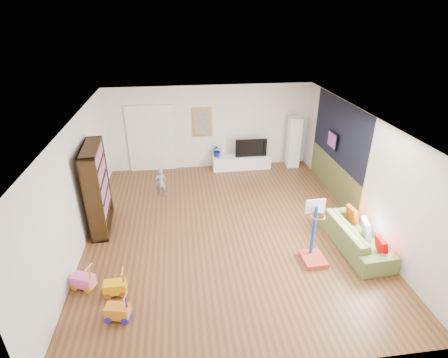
{
  "coord_description": "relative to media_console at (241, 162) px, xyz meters",
  "views": [
    {
      "loc": [
        -0.98,
        -6.99,
        4.85
      ],
      "look_at": [
        0.0,
        0.4,
        1.15
      ],
      "focal_mm": 28.0,
      "sensor_mm": 36.0,
      "label": 1
    }
  ],
  "objects": [
    {
      "name": "floor",
      "position": [
        -0.99,
        -3.45,
        -0.22
      ],
      "size": [
        6.5,
        7.5,
        0.0
      ],
      "primitive_type": "cube",
      "color": "brown",
      "rests_on": "ground"
    },
    {
      "name": "ceiling",
      "position": [
        -0.99,
        -3.45,
        2.48
      ],
      "size": [
        6.5,
        7.5,
        0.0
      ],
      "primitive_type": "cube",
      "color": "white",
      "rests_on": "ground"
    },
    {
      "name": "wall_back",
      "position": [
        -0.99,
        0.3,
        1.13
      ],
      "size": [
        6.5,
        0.0,
        2.7
      ],
      "primitive_type": "cube",
      "color": "silver",
      "rests_on": "ground"
    },
    {
      "name": "wall_front",
      "position": [
        -0.99,
        -7.2,
        1.13
      ],
      "size": [
        6.5,
        0.0,
        2.7
      ],
      "primitive_type": "cube",
      "color": "silver",
      "rests_on": "ground"
    },
    {
      "name": "wall_left",
      "position": [
        -4.24,
        -3.45,
        1.13
      ],
      "size": [
        0.0,
        7.5,
        2.7
      ],
      "primitive_type": "cube",
      "color": "silver",
      "rests_on": "ground"
    },
    {
      "name": "wall_right",
      "position": [
        2.26,
        -3.45,
        1.13
      ],
      "size": [
        0.0,
        7.5,
        2.7
      ],
      "primitive_type": "cube",
      "color": "silver",
      "rests_on": "ground"
    },
    {
      "name": "navy_accent",
      "position": [
        2.25,
        -2.05,
        1.63
      ],
      "size": [
        0.01,
        3.2,
        1.7
      ],
      "primitive_type": "cube",
      "color": "black",
      "rests_on": "wall_right"
    },
    {
      "name": "olive_wainscot",
      "position": [
        2.25,
        -2.05,
        0.28
      ],
      "size": [
        0.01,
        3.2,
        1.0
      ],
      "primitive_type": "cube",
      "color": "brown",
      "rests_on": "wall_right"
    },
    {
      "name": "doorway",
      "position": [
        -2.89,
        0.26,
        0.83
      ],
      "size": [
        1.45,
        0.06,
        2.1
      ],
      "primitive_type": "cube",
      "color": "white",
      "rests_on": "ground"
    },
    {
      "name": "painting_back",
      "position": [
        -1.24,
        0.26,
        1.33
      ],
      "size": [
        0.62,
        0.06,
        0.92
      ],
      "primitive_type": "cube",
      "color": "gold",
      "rests_on": "wall_back"
    },
    {
      "name": "artwork_right",
      "position": [
        2.18,
        -1.85,
        1.33
      ],
      "size": [
        0.04,
        0.56,
        0.46
      ],
      "primitive_type": "cube",
      "color": "#7F3F8C",
      "rests_on": "wall_right"
    },
    {
      "name": "media_console",
      "position": [
        0.0,
        0.0,
        0.0
      ],
      "size": [
        1.91,
        0.5,
        0.44
      ],
      "primitive_type": "cube",
      "rotation": [
        0.0,
        0.0,
        0.01
      ],
      "color": "white",
      "rests_on": "ground"
    },
    {
      "name": "tall_cabinet",
      "position": [
        1.72,
        -0.03,
        0.62
      ],
      "size": [
        0.41,
        0.41,
        1.68
      ],
      "primitive_type": "cube",
      "rotation": [
        0.0,
        0.0,
        -0.04
      ],
      "color": "white",
      "rests_on": "ground"
    },
    {
      "name": "bookshelf",
      "position": [
        -3.95,
        -2.93,
        0.82
      ],
      "size": [
        0.47,
        1.45,
        2.08
      ],
      "primitive_type": "cube",
      "rotation": [
        0.0,
        0.0,
        0.07
      ],
      "color": "black",
      "rests_on": "ground"
    },
    {
      "name": "sofa",
      "position": [
        1.75,
        -4.54,
        0.08
      ],
      "size": [
        0.92,
        2.08,
        0.59
      ],
      "primitive_type": "imported",
      "rotation": [
        0.0,
        0.0,
        1.63
      ],
      "color": "olive",
      "rests_on": "ground"
    },
    {
      "name": "basketball_hoop",
      "position": [
        0.67,
        -4.88,
        0.47
      ],
      "size": [
        0.49,
        0.59,
        1.39
      ],
      "primitive_type": "cube",
      "rotation": [
        0.0,
        0.0,
        0.03
      ],
      "color": "#C23F2E",
      "rests_on": "ground"
    },
    {
      "name": "ride_on_yellow",
      "position": [
        -3.33,
        -5.31,
        0.05
      ],
      "size": [
        0.41,
        0.26,
        0.53
      ],
      "primitive_type": "cube",
      "rotation": [
        0.0,
        0.0,
        0.02
      ],
      "color": "yellow",
      "rests_on": "ground"
    },
    {
      "name": "ride_on_orange",
      "position": [
        -3.2,
        -5.9,
        0.05
      ],
      "size": [
        0.45,
        0.33,
        0.54
      ],
      "primitive_type": "cube",
      "rotation": [
        0.0,
        0.0,
        -0.2
      ],
      "color": "orange",
      "rests_on": "ground"
    },
    {
      "name": "ride_on_pink",
      "position": [
        -3.95,
        -5.06,
        0.05
      ],
      "size": [
        0.47,
        0.39,
        0.55
      ],
      "primitive_type": "cube",
      "rotation": [
        0.0,
        0.0,
        -0.39
      ],
      "color": "pink",
      "rests_on": "ground"
    },
    {
      "name": "child",
      "position": [
        -2.58,
        -1.58,
        0.2
      ],
      "size": [
        0.36,
        0.29,
        0.85
      ],
      "primitive_type": "imported",
      "rotation": [
        0.0,
        0.0,
        3.46
      ],
      "color": "slate",
      "rests_on": "ground"
    },
    {
      "name": "tv",
      "position": [
        0.29,
        -0.0,
        0.52
      ],
      "size": [
        1.03,
        0.14,
        0.59
      ],
      "primitive_type": "imported",
      "rotation": [
        0.0,
        0.0,
        0.0
      ],
      "color": "black",
      "rests_on": "media_console"
    },
    {
      "name": "vase_plant",
      "position": [
        -0.79,
        0.03,
        0.42
      ],
      "size": [
        0.37,
        0.32,
        0.41
      ],
      "primitive_type": "imported",
      "rotation": [
        0.0,
        0.0,
        -0.0
      ],
      "color": "navy",
      "rests_on": "media_console"
    },
    {
      "name": "pillow_left",
      "position": [
        1.97,
        -5.15,
        0.25
      ],
      "size": [
        0.13,
        0.38,
        0.38
      ],
      "primitive_type": "cube",
      "rotation": [
        0.0,
        0.0,
        -0.07
      ],
      "color": "#C10404",
      "rests_on": "sofa"
    },
    {
      "name": "pillow_center",
      "position": [
        1.97,
        -4.53,
        0.25
      ],
      "size": [
        0.2,
        0.43,
        0.41
      ],
      "primitive_type": "cube",
      "rotation": [
        0.0,
        0.0,
        -0.24
      ],
      "color": "white",
      "rests_on": "sofa"
    },
    {
      "name": "pillow_right",
      "position": [
        1.94,
        -3.92,
        0.25
      ],
      "size": [
        0.13,
        0.37,
        0.37
      ],
      "primitive_type": "cube",
      "rotation": [
        0.0,
        0.0,
        0.09
      ],
      "color": "#C03401",
      "rests_on": "sofa"
    }
  ]
}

